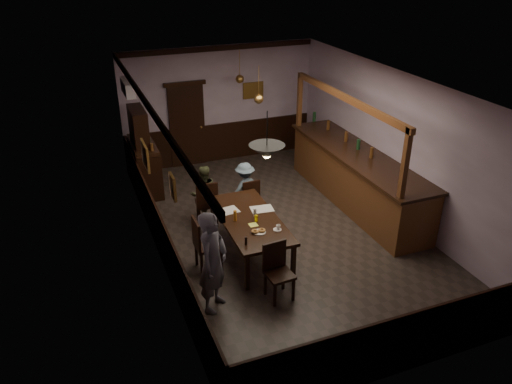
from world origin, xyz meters
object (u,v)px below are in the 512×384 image
person_seated_left (204,193)px  pendant_iron (267,152)px  chair_far_left (207,201)px  bar_counter (356,177)px  dining_table (250,221)px  chair_near (277,268)px  soda_can (256,218)px  chair_far_right (250,197)px  sideboard (144,158)px  pendant_brass_mid (259,99)px  person_seated_right (245,188)px  chair_side (203,242)px  coffee_cup (278,227)px  pendant_brass_far (240,79)px  person_standing (213,262)px

person_seated_left → pendant_iron: pendant_iron is taller
chair_far_left → bar_counter: bar_counter is taller
dining_table → chair_near: bearing=-91.2°
soda_can → bar_counter: (2.83, 1.19, -0.18)m
dining_table → bar_counter: size_ratio=0.50×
chair_far_right → sideboard: sideboard is taller
dining_table → pendant_brass_mid: 2.82m
person_seated_right → chair_near: bearing=63.0°
chair_near → pendant_brass_mid: pendant_brass_mid is taller
person_seated_right → pendant_iron: pendant_iron is taller
person_seated_left → sideboard: bearing=-75.1°
chair_side → pendant_brass_mid: bearing=-40.4°
chair_near → person_seated_left: size_ratio=0.80×
chair_side → person_seated_right: person_seated_right is taller
chair_far_right → chair_near: (-0.50, -2.59, 0.04)m
chair_near → sideboard: sideboard is taller
sideboard → coffee_cup: bearing=-67.8°
chair_side → pendant_iron: pendant_iron is taller
chair_near → pendant_iron: pendant_iron is taller
person_seated_right → sideboard: (-1.78, 1.89, 0.22)m
pendant_brass_far → chair_near: bearing=-103.4°
pendant_brass_far → person_seated_left: bearing=-125.8°
chair_far_left → sideboard: size_ratio=0.51×
chair_far_left → person_seated_left: 0.29m
chair_near → soda_can: 1.21m
chair_side → person_seated_left: size_ratio=0.85×
person_seated_left → chair_side: bearing=63.3°
person_standing → chair_far_right: bearing=11.1°
dining_table → chair_side: size_ratio=2.16×
person_standing → sideboard: (-0.24, 4.67, -0.06)m
person_standing → person_seated_right: bearing=13.7°
chair_near → person_standing: 1.09m
sideboard → pendant_brass_far: pendant_brass_far is taller
chair_far_left → coffee_cup: size_ratio=12.56×
dining_table → chair_far_right: size_ratio=2.50×
pendant_brass_far → chair_side: bearing=-118.1°
chair_side → chair_far_left: bearing=-18.7°
pendant_brass_far → pendant_iron: bearing=-104.7°
person_standing → pendant_brass_mid: 4.17m
person_standing → pendant_iron: pendant_iron is taller
bar_counter → dining_table: bearing=-160.2°
chair_near → person_seated_right: size_ratio=0.85×
chair_far_right → person_seated_left: bearing=-20.6°
dining_table → person_seated_right: person_seated_right is taller
dining_table → bar_counter: (2.89, 1.04, -0.06)m
chair_far_left → chair_far_right: chair_far_left is taller
chair_far_left → pendant_brass_far: pendant_brass_far is taller
person_standing → person_seated_left: bearing=29.8°
person_standing → bar_counter: size_ratio=0.38×
pendant_brass_mid → bar_counter: bearing=-28.9°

